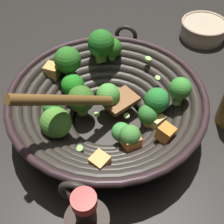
% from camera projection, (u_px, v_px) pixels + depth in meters
% --- Properties ---
extents(ground_plane, '(4.00, 4.00, 0.00)m').
position_uv_depth(ground_plane, '(107.00, 124.00, 0.62)').
color(ground_plane, black).
extents(wok, '(0.42, 0.39, 0.20)m').
position_uv_depth(wok, '(106.00, 103.00, 0.58)').
color(wok, black).
rests_on(wok, ground).
extents(prep_bowl, '(0.13, 0.13, 0.05)m').
position_uv_depth(prep_bowl, '(203.00, 29.00, 0.81)').
color(prep_bowl, tan).
rests_on(prep_bowl, ground).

